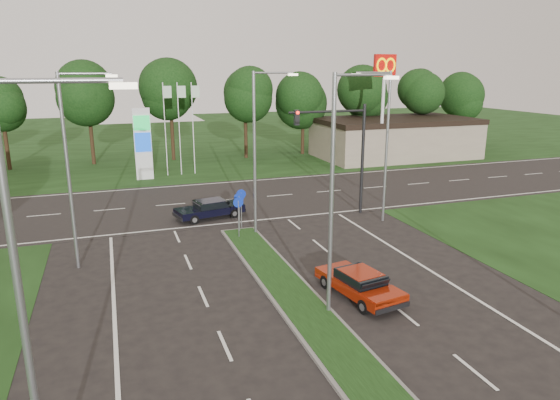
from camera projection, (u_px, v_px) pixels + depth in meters
name	position (u px, v px, depth m)	size (l,w,h in m)	color
verge_far	(164.00, 142.00, 63.74)	(160.00, 50.00, 0.02)	black
cross_road	(213.00, 201.00, 35.39)	(160.00, 12.00, 0.02)	black
median_kerb	(331.00, 341.00, 17.09)	(2.00, 26.00, 0.12)	slate
commercial_building	(395.00, 138.00, 52.77)	(16.00, 9.00, 4.00)	gray
streetlight_median_near	(337.00, 184.00, 17.95)	(2.53, 0.22, 9.00)	gray
streetlight_median_far	(258.00, 145.00, 27.09)	(2.53, 0.22, 9.00)	gray
streetlight_left_near	(30.00, 286.00, 9.54)	(2.53, 0.22, 9.00)	gray
streetlight_left_far	(72.00, 162.00, 22.34)	(2.53, 0.22, 9.00)	gray
streetlight_right_far	(384.00, 139.00, 29.54)	(2.53, 0.22, 9.00)	gray
traffic_signal	(344.00, 143.00, 30.97)	(5.10, 0.42, 7.00)	black
median_signs	(240.00, 205.00, 28.00)	(1.16, 1.76, 2.38)	gray
gas_pylon	(145.00, 142.00, 41.66)	(5.80, 1.26, 8.00)	silver
mcdonalds_sign	(384.00, 81.00, 46.30)	(2.20, 0.47, 10.40)	silver
treeline_far	(179.00, 93.00, 48.25)	(6.00, 6.00, 9.90)	black
red_sedan	(359.00, 283.00, 20.43)	(2.35, 4.32, 1.13)	maroon
navy_sedan	(210.00, 209.00, 31.26)	(4.42, 2.51, 1.14)	black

